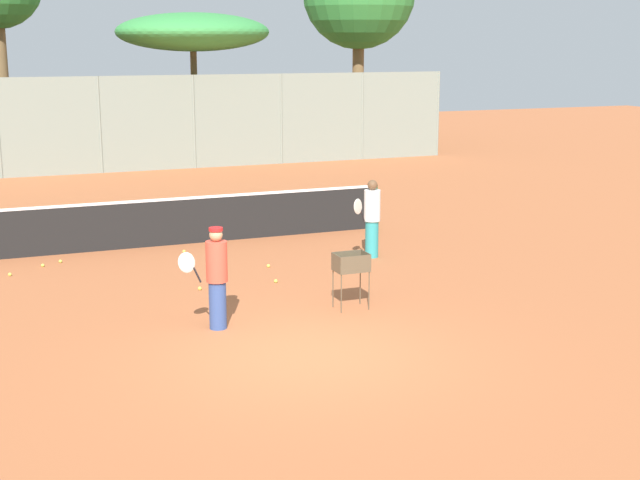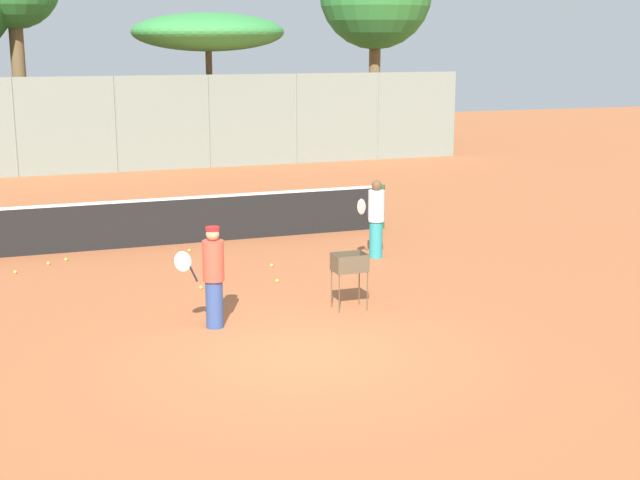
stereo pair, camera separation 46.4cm
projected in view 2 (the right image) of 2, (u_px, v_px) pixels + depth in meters
ground_plane at (302, 354)px, 12.94m from camera, size 80.00×80.00×0.00m
tennis_net at (189, 219)px, 19.97m from camera, size 9.64×0.10×1.07m
back_fence at (115, 124)px, 30.72m from camera, size 26.47×0.08×3.31m
tree_1 at (208, 32)px, 32.84m from camera, size 5.63×5.63×5.50m
player_white_outfit at (376, 218)px, 18.58m from camera, size 0.80×0.56×1.64m
player_red_cap at (213, 276)px, 13.98m from camera, size 0.87×0.36×1.63m
ball_cart at (349, 267)px, 15.00m from camera, size 0.56×0.41×0.97m
tennis_ball_0 at (271, 265)px, 17.96m from camera, size 0.07×0.07×0.07m
tennis_ball_1 at (66, 259)px, 18.46m from camera, size 0.07×0.07×0.07m
tennis_ball_2 at (48, 263)px, 18.13m from camera, size 0.07×0.07×0.07m
tennis_ball_3 at (277, 281)px, 16.82m from camera, size 0.07×0.07×0.07m
tennis_ball_4 at (15, 272)px, 17.44m from camera, size 0.07×0.07×0.07m
tennis_ball_5 at (189, 250)px, 19.25m from camera, size 0.07×0.07×0.07m
tennis_ball_6 at (201, 287)px, 16.35m from camera, size 0.07×0.07×0.07m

